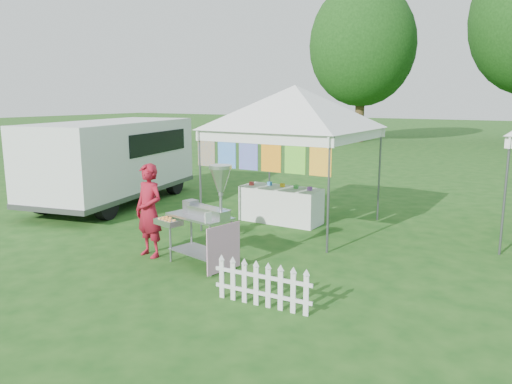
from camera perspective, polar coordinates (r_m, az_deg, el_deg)
The scene contains 8 objects.
ground at distance 8.13m, azimuth -7.30°, elevation -9.10°, with size 120.00×120.00×0.00m, color #184814.
canopy_main at distance 10.59m, azimuth 4.47°, elevation 12.03°, with size 4.24×4.24×3.45m.
tree_left at distance 31.97m, azimuth 12.05°, elevation 16.10°, with size 6.40×6.40×9.53m.
donut_cart at distance 8.03m, azimuth -5.68°, elevation -1.79°, with size 1.36×0.85×1.72m.
vendor at distance 8.84m, azimuth -12.12°, elevation -2.09°, with size 0.60×0.39×1.64m, color maroon.
cargo_van at distance 13.63m, azimuth -15.70°, elevation 3.65°, with size 3.12×5.47×2.14m.
picket_fence at distance 6.73m, azimuth 0.70°, elevation -10.69°, with size 1.44×0.11×0.56m.
display_table at distance 11.13m, azimuth 2.86°, elevation -1.46°, with size 1.80×0.70×0.79m, color white.
Camera 1 is at (4.83, -5.93, 2.76)m, focal length 35.00 mm.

